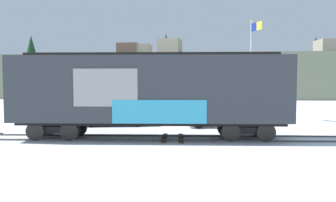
{
  "coord_description": "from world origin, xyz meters",
  "views": [
    {
      "loc": [
        2.69,
        -15.38,
        2.78
      ],
      "look_at": [
        1.08,
        1.34,
        1.87
      ],
      "focal_mm": 32.68,
      "sensor_mm": 36.0,
      "label": 1
    }
  ],
  "objects_px": {
    "freight_car": "(150,90)",
    "flagpole": "(252,59)",
    "parked_car_white": "(219,115)",
    "parked_car_black": "(115,112)"
  },
  "relations": [
    {
      "from": "flagpole",
      "to": "parked_car_white",
      "type": "distance_m",
      "value": 6.65
    },
    {
      "from": "flagpole",
      "to": "freight_car",
      "type": "bearing_deg",
      "value": -125.61
    },
    {
      "from": "parked_car_black",
      "to": "freight_car",
      "type": "bearing_deg",
      "value": -56.86
    },
    {
      "from": "freight_car",
      "to": "parked_car_white",
      "type": "bearing_deg",
      "value": 52.17
    },
    {
      "from": "flagpole",
      "to": "parked_car_white",
      "type": "xyz_separation_m",
      "value": [
        -2.89,
        -4.45,
        -4.01
      ]
    },
    {
      "from": "freight_car",
      "to": "parked_car_white",
      "type": "relative_size",
      "value": 2.98
    },
    {
      "from": "freight_car",
      "to": "flagpole",
      "type": "xyz_separation_m",
      "value": [
        6.68,
        9.33,
        2.34
      ]
    },
    {
      "from": "flagpole",
      "to": "parked_car_white",
      "type": "height_order",
      "value": "flagpole"
    },
    {
      "from": "freight_car",
      "to": "flagpole",
      "type": "height_order",
      "value": "flagpole"
    },
    {
      "from": "freight_car",
      "to": "flagpole",
      "type": "bearing_deg",
      "value": 54.39
    }
  ]
}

